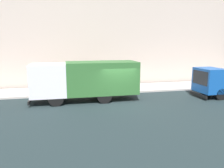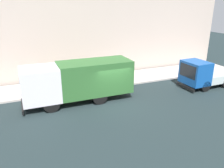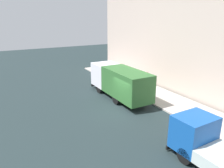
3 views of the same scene
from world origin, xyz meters
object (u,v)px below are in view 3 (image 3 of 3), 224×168
pedestrian_walking (147,79)px  small_flatbed_truck (212,148)px  pedestrian_standing (128,75)px  large_utility_truck (119,81)px  pedestrian_third (128,79)px

pedestrian_walking → small_flatbed_truck: bearing=105.8°
pedestrian_standing → pedestrian_walking: bearing=-66.7°
large_utility_truck → pedestrian_standing: 4.90m
large_utility_truck → pedestrian_third: large_utility_truck is taller
pedestrian_standing → large_utility_truck: bearing=-127.3°
pedestrian_walking → pedestrian_third: 2.11m
small_flatbed_truck → pedestrian_standing: small_flatbed_truck is taller
pedestrian_standing → pedestrian_third: pedestrian_third is taller
pedestrian_standing → small_flatbed_truck: bearing=-101.0°
pedestrian_walking → pedestrian_third: (-1.97, 0.77, 0.05)m
small_flatbed_truck → pedestrian_third: bearing=74.4°
small_flatbed_truck → pedestrian_walking: (5.10, 11.87, -0.06)m
large_utility_truck → small_flatbed_truck: 10.90m
pedestrian_walking → pedestrian_standing: pedestrian_walking is taller
pedestrian_walking → pedestrian_third: pedestrian_third is taller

